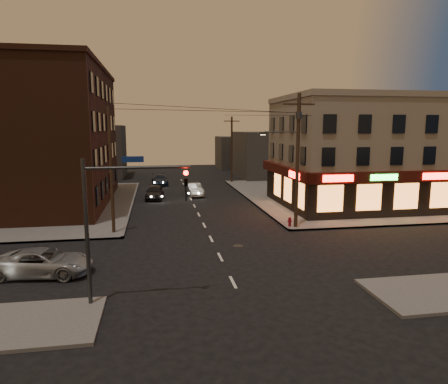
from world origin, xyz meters
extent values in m
plane|color=black|center=(0.00, 0.00, 0.00)|extent=(120.00, 120.00, 0.00)
cube|color=#514F4C|center=(18.00, 19.00, 0.07)|extent=(24.00, 28.00, 0.15)
cube|color=#514F4C|center=(-18.00, 19.00, 0.07)|extent=(24.00, 28.00, 0.15)
cube|color=gray|center=(16.00, 13.50, 5.15)|extent=(15.00, 12.00, 10.00)
cube|color=gray|center=(16.00, 13.50, 10.40)|extent=(15.20, 12.20, 0.50)
cube|color=black|center=(16.00, 7.55, 1.85)|extent=(15.12, 0.25, 3.40)
cube|color=black|center=(8.55, 13.50, 1.85)|extent=(0.25, 12.12, 3.40)
cube|color=#3A0F09|center=(16.00, 7.25, 3.65)|extent=(15.60, 0.50, 0.90)
cube|color=#3A0F09|center=(8.25, 13.50, 3.65)|extent=(0.50, 12.60, 0.90)
cube|color=#FF140C|center=(10.70, 6.98, 3.65)|extent=(2.60, 0.06, 0.55)
cube|color=#FF140C|center=(19.50, 6.98, 3.65)|extent=(2.60, 0.06, 0.55)
cube|color=#26FF3F|center=(14.70, 6.98, 3.65)|extent=(2.40, 0.06, 0.50)
cube|color=#FF140C|center=(7.98, 9.70, 3.65)|extent=(0.06, 2.60, 0.55)
cube|color=orange|center=(15.40, 7.40, 1.95)|extent=(12.40, 0.08, 2.20)
cube|color=orange|center=(8.40, 12.50, 1.95)|extent=(0.08, 8.40, 2.20)
cube|color=#422115|center=(-14.50, 19.00, 6.65)|extent=(12.00, 20.00, 13.00)
cube|color=#3F3D3A|center=(14.00, 38.00, 3.50)|extent=(10.00, 12.00, 7.00)
cube|color=#3F3D3A|center=(-13.00, 42.00, 4.00)|extent=(9.00, 10.00, 8.00)
cube|color=#3F3D3A|center=(12.00, 52.00, 3.00)|extent=(8.00, 8.00, 6.00)
cylinder|color=#382619|center=(6.80, 5.80, 5.15)|extent=(0.28, 0.28, 10.00)
cube|color=#382619|center=(6.80, 5.80, 9.35)|extent=(2.40, 0.12, 0.12)
cylinder|color=#333538|center=(6.80, 5.80, 8.55)|extent=(0.44, 0.44, 0.50)
cylinder|color=#333538|center=(5.50, 5.80, 7.35)|extent=(2.60, 0.10, 0.10)
cube|color=#333538|center=(4.10, 5.80, 7.25)|extent=(0.60, 0.25, 0.18)
cube|color=#FFD88C|center=(4.10, 5.80, 7.15)|extent=(0.35, 0.15, 0.04)
cylinder|color=#382619|center=(6.80, 32.00, 4.65)|extent=(0.26, 0.26, 9.00)
cylinder|color=#382619|center=(-6.80, 6.50, 4.65)|extent=(0.24, 0.24, 9.00)
cylinder|color=#333538|center=(-6.60, -5.60, 3.20)|extent=(0.18, 0.18, 6.40)
cylinder|color=#333538|center=(-4.40, -5.60, 6.00)|extent=(4.40, 0.12, 0.12)
imported|color=black|center=(-2.40, -5.60, 5.50)|extent=(0.16, 0.20, 1.00)
sphere|color=#FF0C05|center=(-2.40, -5.72, 5.75)|extent=(0.20, 0.20, 0.20)
cube|color=navy|center=(-4.60, -5.60, 6.35)|extent=(0.90, 0.05, 0.25)
imported|color=gray|center=(-9.62, -1.37, 0.70)|extent=(5.30, 2.98, 1.40)
imported|color=black|center=(-3.86, 20.59, 0.75)|extent=(2.18, 4.57, 1.51)
imported|color=slate|center=(0.53, 22.02, 0.71)|extent=(1.99, 4.47, 1.42)
imported|color=#182231|center=(-3.19, 31.49, 0.70)|extent=(2.30, 4.95, 1.40)
cylinder|color=maroon|center=(6.40, 6.00, 0.44)|extent=(0.23, 0.23, 0.58)
sphere|color=maroon|center=(6.40, 6.00, 0.76)|extent=(0.23, 0.23, 0.23)
cylinder|color=maroon|center=(6.40, 6.00, 0.56)|extent=(0.32, 0.14, 0.12)
cylinder|color=maroon|center=(6.40, 6.00, 0.56)|extent=(0.14, 0.32, 0.12)
camera|label=1|loc=(-3.65, -22.64, 7.65)|focal=32.00mm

